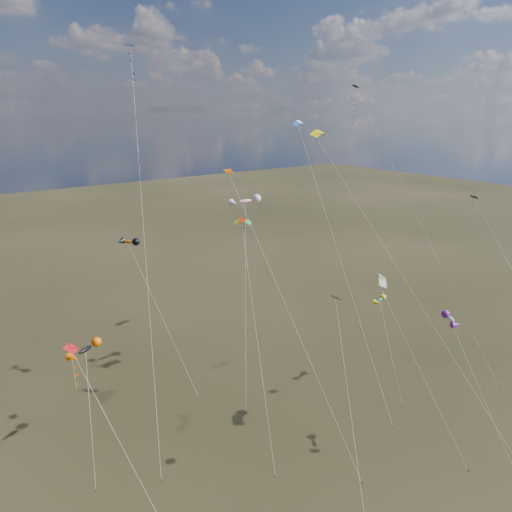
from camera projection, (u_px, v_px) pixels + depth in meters
ground at (370, 494)px, 43.03m from camera, size 400.00×400.00×0.00m
diamond_black_high at (364, 128)px, 58.73m from camera, size 9.54×20.40×37.60m
diamond_navy_tall at (134, 95)px, 55.66m from camera, size 11.11×25.01×42.35m
diamond_black_mid at (345, 371)px, 39.67m from camera, size 8.41×13.53×18.19m
diamond_red_low at (79, 378)px, 37.85m from camera, size 4.50×12.53×16.15m
diamond_navy_right at (477, 232)px, 52.66m from camera, size 3.98×17.07×25.29m
diamond_orange_center at (269, 265)px, 45.61m from camera, size 4.35×17.34×28.80m
parafoil_yellow at (320, 133)px, 56.36m from camera, size 3.86×29.54×32.62m
parafoil_blue_white at (300, 124)px, 68.55m from camera, size 10.86×28.77×33.44m
parafoil_striped at (382, 278)px, 48.99m from camera, size 3.03×13.41×18.11m
parafoil_tricolor at (243, 222)px, 52.79m from camera, size 7.56×15.54×22.87m
novelty_black_orange at (85, 350)px, 48.02m from camera, size 4.69×9.72×11.07m
novelty_orange_black at (128, 242)px, 58.77m from camera, size 4.34×12.75×18.92m
novelty_white_purple at (451, 320)px, 45.58m from camera, size 2.32×12.08×15.06m
novelty_redwhite_stripe at (245, 201)px, 60.51m from camera, size 10.21×11.92×23.70m
novelty_blue_yellow at (380, 300)px, 59.03m from camera, size 3.97×7.52×11.58m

